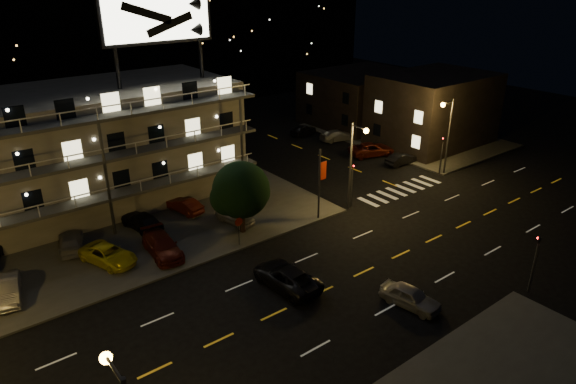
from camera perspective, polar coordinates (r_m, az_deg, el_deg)
ground at (r=36.31m, az=6.18°, el=-9.86°), size 140.00×140.00×0.00m
curb_nw at (r=46.51m, az=-24.84°, el=-4.06°), size 44.00×24.00×0.15m
curb_ne at (r=69.03m, az=12.80°, el=6.24°), size 16.00×24.00×0.15m
motel at (r=48.96m, az=-22.50°, el=4.40°), size 28.00×13.80×18.10m
side_bldg_front at (r=65.58m, az=15.81°, el=8.83°), size 14.06×10.00×8.50m
side_bldg_back at (r=73.26m, az=8.19°, el=10.34°), size 14.06×12.00×7.00m
hill_backdrop at (r=91.90m, az=-29.15°, el=15.49°), size 120.00×25.00×24.00m
streetlight_nc at (r=44.58m, az=7.32°, el=3.75°), size 0.44×1.92×8.00m
streetlight_ne at (r=54.91m, az=17.28°, el=6.66°), size 1.92×0.44×8.00m
signal_nw at (r=46.13m, az=7.12°, el=1.26°), size 0.20×0.27×4.60m
signal_sw at (r=37.43m, az=25.79°, el=-6.63°), size 0.20×0.27×4.60m
signal_ne at (r=55.60m, az=16.74°, el=4.34°), size 0.27×0.20×4.60m
banner_north at (r=43.23m, az=3.57°, el=1.08°), size 0.83×0.16×6.40m
stop_sign at (r=39.66m, az=-5.49°, el=-3.88°), size 0.91×0.11×2.61m
tree at (r=40.78m, az=-5.29°, el=0.05°), size 4.78×4.60×6.02m
lot_car_1 at (r=38.39m, az=-28.71°, el=-9.51°), size 2.23×4.28×1.34m
lot_car_2 at (r=39.84m, az=-19.33°, el=-6.59°), size 3.57×5.10×1.29m
lot_car_3 at (r=39.75m, az=-13.80°, el=-5.81°), size 2.56×5.19×1.45m
lot_car_4 at (r=43.56m, az=-5.93°, el=-2.61°), size 2.27×4.08×1.31m
lot_car_7 at (r=42.74m, az=-23.00°, el=-5.10°), size 2.90×4.59×1.24m
lot_car_8 at (r=43.99m, az=-15.94°, el=-3.05°), size 2.42×4.56×1.48m
lot_car_9 at (r=46.11m, az=-11.45°, el=-1.46°), size 2.21×4.09×1.28m
side_car_0 at (r=58.10m, az=12.42°, el=3.59°), size 3.90×1.40×1.28m
side_car_1 at (r=60.37m, az=9.27°, el=4.70°), size 5.89×4.08×1.49m
side_car_2 at (r=65.28m, az=5.50°, el=6.28°), size 4.95×2.90×1.35m
side_car_3 at (r=67.40m, az=1.72°, el=6.93°), size 4.19×2.30×1.35m
road_car_east at (r=34.33m, az=13.44°, el=-11.25°), size 2.28×4.20×1.36m
road_car_west at (r=35.22m, az=-0.17°, el=-9.41°), size 2.82×5.51×1.49m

